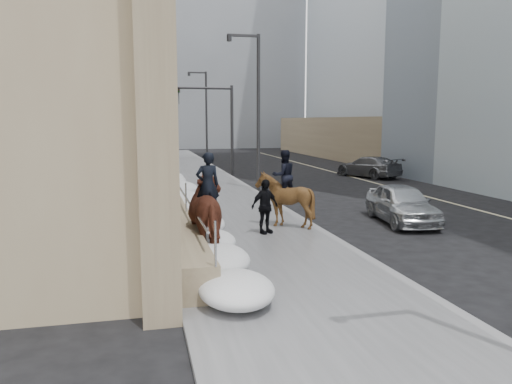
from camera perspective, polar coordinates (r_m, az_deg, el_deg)
ground at (r=12.24m, az=2.44°, el=-9.38°), size 140.00×140.00×0.00m
sidewalk at (r=21.77m, az=-4.69°, el=-1.45°), size 5.00×80.00×0.12m
curb at (r=22.31m, az=1.98°, el=-1.20°), size 0.24×80.00×0.12m
lane_line at (r=25.52m, az=19.31°, el=-0.59°), size 0.15×70.00×0.01m
limestone_building at (r=31.70m, az=-17.66°, el=17.26°), size 6.10×44.00×18.00m
bg_building_mid at (r=72.33m, az=-7.75°, el=16.30°), size 30.00×12.00×28.00m
bg_building_far at (r=83.52m, az=-15.53°, el=12.21°), size 24.00×12.00×20.00m
streetlight_mid at (r=25.93m, az=-0.07°, el=10.14°), size 1.71×0.24×8.00m
streetlight_far at (r=45.63m, az=-5.89°, el=9.25°), size 1.71×0.24×8.00m
traffic_signal at (r=33.65m, az=-4.34°, el=8.68°), size 4.10×0.22×6.00m
snow_bank at (r=19.69m, az=-7.97°, el=-1.33°), size 1.70×18.10×0.76m
mounted_horse_left at (r=13.10m, az=-5.02°, el=-2.50°), size 1.51×2.74×2.76m
mounted_horse_right at (r=16.84m, az=3.27°, el=-0.41°), size 1.77×1.92×2.59m
pedestrian at (r=15.83m, az=1.01°, el=-1.66°), size 1.10×0.80×1.74m
car_silver at (r=18.82m, az=16.33°, el=-1.27°), size 2.25×4.37×1.42m
car_grey at (r=33.55m, az=12.73°, el=2.84°), size 3.43×5.11×1.37m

